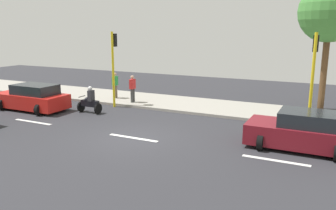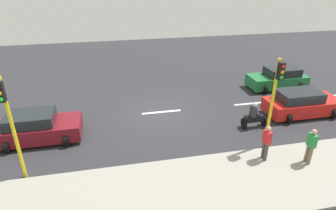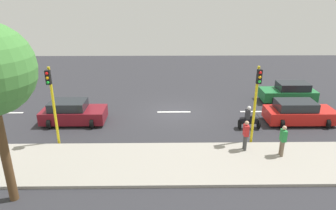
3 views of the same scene
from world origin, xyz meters
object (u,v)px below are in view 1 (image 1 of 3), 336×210
object	(u,v)px
car_maroon	(302,131)
pedestrian_by_tree	(115,84)
pedestrian_near_signal	(133,88)
traffic_light_corner	(114,58)
car_red	(32,98)
street_tree_center	(330,12)
motorcycle	(90,102)
traffic_light_midblock	(314,67)

from	to	relation	value
car_maroon	pedestrian_by_tree	distance (m)	12.97
car_maroon	pedestrian_near_signal	xyz separation A→B (m)	(4.06, 10.33, 0.35)
pedestrian_by_tree	traffic_light_corner	xyz separation A→B (m)	(-1.61, -1.09, 1.87)
car_red	street_tree_center	xyz separation A→B (m)	(7.66, -15.14, 4.84)
pedestrian_near_signal	street_tree_center	world-z (taller)	street_tree_center
motorcycle	traffic_light_corner	world-z (taller)	traffic_light_corner
car_maroon	traffic_light_corner	bearing A→B (deg)	74.31
car_maroon	motorcycle	bearing A→B (deg)	84.45
car_maroon	street_tree_center	xyz separation A→B (m)	(7.89, -0.33, 4.84)
car_red	pedestrian_near_signal	bearing A→B (deg)	-49.43
pedestrian_by_tree	street_tree_center	xyz separation A→B (m)	(3.19, -12.41, 4.49)
car_maroon	street_tree_center	bearing A→B (deg)	-2.42
pedestrian_by_tree	street_tree_center	distance (m)	13.58
pedestrian_by_tree	car_maroon	bearing A→B (deg)	-111.27
motorcycle	traffic_light_corner	xyz separation A→B (m)	(1.99, -0.34, 2.29)
car_maroon	pedestrian_near_signal	distance (m)	11.11
car_red	traffic_light_midblock	distance (m)	15.26
pedestrian_near_signal	traffic_light_corner	world-z (taller)	traffic_light_corner
car_maroon	pedestrian_by_tree	world-z (taller)	pedestrian_by_tree
car_maroon	motorcycle	distance (m)	11.38
car_red	traffic_light_corner	xyz separation A→B (m)	(2.86, -3.82, 2.22)
car_red	car_maroon	size ratio (longest dim) A/B	1.07
car_red	street_tree_center	world-z (taller)	street_tree_center
pedestrian_near_signal	street_tree_center	distance (m)	12.19
car_red	motorcycle	bearing A→B (deg)	-75.92
motorcycle	traffic_light_midblock	world-z (taller)	traffic_light_midblock
car_maroon	street_tree_center	world-z (taller)	street_tree_center
car_maroon	traffic_light_midblock	xyz separation A→B (m)	(3.09, -0.02, 2.22)
traffic_light_midblock	car_maroon	bearing A→B (deg)	179.62
car_red	traffic_light_midblock	bearing A→B (deg)	-79.08
car_maroon	traffic_light_corner	world-z (taller)	traffic_light_corner
pedestrian_near_signal	car_maroon	bearing A→B (deg)	-111.46
car_red	street_tree_center	bearing A→B (deg)	-63.15
car_red	traffic_light_corner	distance (m)	5.26
pedestrian_by_tree	traffic_light_midblock	distance (m)	12.35
pedestrian_by_tree	traffic_light_midblock	xyz separation A→B (m)	(-1.61, -12.10, 1.87)
car_red	traffic_light_midblock	xyz separation A→B (m)	(2.86, -14.83, 2.22)
pedestrian_near_signal	pedestrian_by_tree	xyz separation A→B (m)	(0.64, 1.75, 0.00)
car_red	pedestrian_near_signal	size ratio (longest dim) A/B	2.60
car_red	pedestrian_by_tree	world-z (taller)	pedestrian_by_tree
pedestrian_by_tree	street_tree_center	bearing A→B (deg)	-75.59
traffic_light_midblock	street_tree_center	size ratio (longest dim) A/B	0.62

